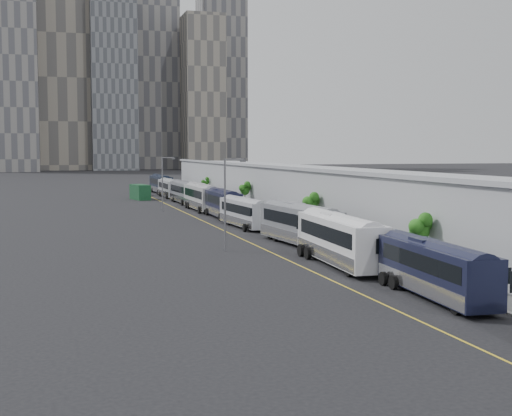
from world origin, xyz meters
name	(u,v)px	position (x,y,z in m)	size (l,w,h in m)	color
sidewalk	(330,233)	(9.00, 55.00, 0.06)	(10.00, 170.00, 0.12)	gray
lane_line	(238,237)	(-1.50, 55.00, 0.01)	(0.12, 160.00, 0.02)	gold
depot	(364,201)	(12.99, 55.00, 3.51)	(12.45, 160.40, 7.20)	gray
skyline	(86,59)	(-2.90, 324.16, 50.85)	(145.00, 64.00, 120.00)	slate
bus_1	(435,274)	(2.41, 21.63, 1.51)	(3.25, 12.40, 3.59)	black
bus_2	(340,244)	(1.65, 34.95, 1.72)	(3.50, 14.08, 4.08)	white
bus_3	(300,228)	(2.62, 47.07, 1.70)	(3.93, 13.95, 4.02)	slate
bus_4	(245,215)	(1.65, 63.74, 1.49)	(3.25, 12.21, 3.53)	#ADAEB7
bus_5	(222,205)	(1.99, 76.88, 1.63)	(2.95, 13.27, 3.87)	black
bus_6	(202,199)	(1.64, 88.37, 1.71)	(3.08, 13.91, 4.06)	#BABABC
bus_7	(185,194)	(1.80, 103.32, 1.62)	(3.04, 13.22, 3.84)	slate
bus_8	(169,190)	(1.74, 119.08, 1.51)	(2.75, 12.29, 3.58)	#A6AAB0
bus_9	(161,186)	(2.16, 132.71, 1.64)	(3.02, 13.34, 3.88)	black
tree_1	(419,228)	(6.03, 30.12, 3.34)	(1.54, 1.54, 4.16)	black
tree_2	(311,203)	(6.05, 53.29, 3.54)	(1.50, 1.50, 4.35)	black
tree_3	(245,190)	(6.15, 80.01, 3.53)	(1.31, 1.31, 4.28)	black
tree_4	(205,184)	(6.30, 107.24, 3.12)	(1.00, 1.00, 3.78)	black
street_lamp_near	(227,197)	(-5.04, 45.31, 4.90)	(2.04, 0.22, 8.43)	#59595E
street_lamp_far	(164,180)	(-4.04, 88.93, 4.73)	(2.04, 0.22, 8.10)	#59595E
shipping_container	(140,192)	(-4.45, 114.67, 1.39)	(2.29, 5.76, 2.78)	#113A1F
suv	(141,192)	(-2.94, 124.94, 0.78)	(2.58, 5.60, 1.56)	black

